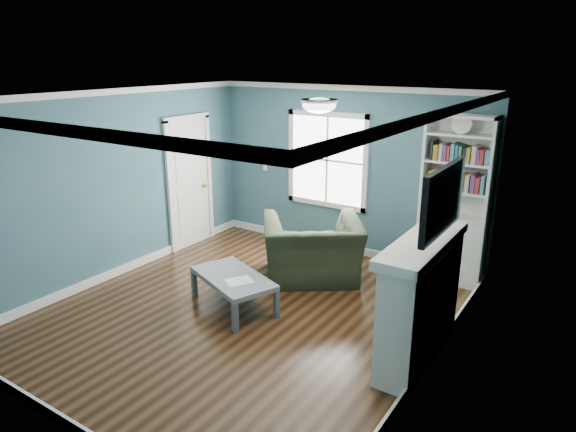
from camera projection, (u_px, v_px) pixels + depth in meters
The scene contains 13 objects.
floor at pixel (248, 312), 6.32m from camera, with size 5.00×5.00×0.00m, color black.
room_walls at pixel (245, 187), 5.84m from camera, with size 5.00×5.00×5.00m.
trim at pixel (245, 216), 5.95m from camera, with size 4.50×5.00×2.60m.
window at pixel (327, 160), 8.02m from camera, with size 1.40×0.06×1.50m.
bookshelf at pixel (453, 217), 6.95m from camera, with size 0.90×0.35×2.31m.
fireplace at pixel (421, 301), 5.20m from camera, with size 0.44×1.58×1.30m.
tv at pixel (443, 200), 4.81m from camera, with size 0.06×1.10×0.65m, color black.
door at pixel (190, 181), 8.27m from camera, with size 0.12×0.98×2.17m.
ceiling_fixture at pixel (319, 104), 5.16m from camera, with size 0.38×0.38×0.15m.
light_switch at pixel (265, 167), 8.72m from camera, with size 0.08×0.01×0.12m, color white.
recliner at pixel (312, 240), 7.10m from camera, with size 1.32×0.86×1.16m, color black.
coffee_table at pixel (233, 280), 6.35m from camera, with size 1.30×1.01×0.42m.
paper_sheet at pixel (239, 281), 6.18m from camera, with size 0.25×0.32×0.00m, color white.
Camera 1 is at (3.52, -4.47, 3.03)m, focal length 32.00 mm.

